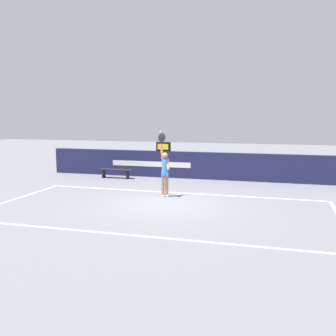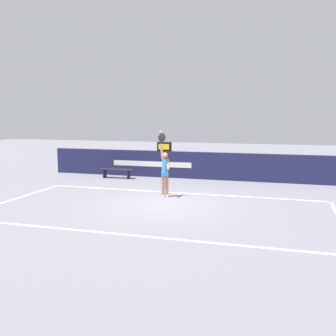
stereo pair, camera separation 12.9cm
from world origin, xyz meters
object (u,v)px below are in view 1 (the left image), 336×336
(tennis_player, at_px, (165,170))
(tennis_ball, at_px, (161,132))
(speed_display, at_px, (163,147))
(courtside_bench_near, at_px, (116,171))

(tennis_player, relative_size, tennis_ball, 37.57)
(tennis_player, bearing_deg, speed_display, 107.29)
(speed_display, xyz_separation_m, tennis_player, (1.39, -4.46, -0.53))
(tennis_ball, xyz_separation_m, courtside_bench_near, (-3.43, 3.52, -2.14))
(speed_display, relative_size, courtside_bench_near, 0.42)
(speed_display, bearing_deg, tennis_player, -72.71)
(speed_display, xyz_separation_m, tennis_ball, (1.23, -4.46, 0.94))
(tennis_player, xyz_separation_m, tennis_ball, (-0.16, -0.01, 1.47))
(courtside_bench_near, bearing_deg, tennis_ball, -45.75)
(tennis_player, distance_m, courtside_bench_near, 5.06)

